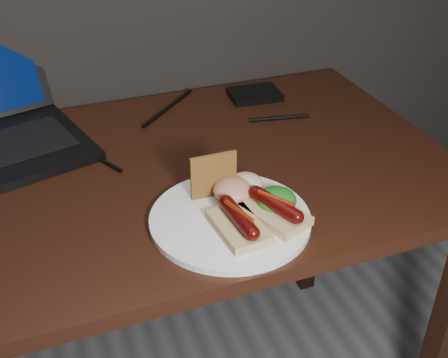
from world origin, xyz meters
TOP-DOWN VIEW (x-y plane):
  - desk at (0.00, 1.38)m, footprint 1.40×0.70m
  - hard_drive at (0.42, 1.63)m, footprint 0.13×0.10m
  - desk_cables at (0.02, 1.54)m, footprint 0.96×0.32m
  - plate at (0.18, 1.17)m, footprint 0.30×0.30m
  - bread_sausage_center at (0.18, 1.13)m, footprint 0.08×0.12m
  - bread_sausage_right at (0.25, 1.14)m, footprint 0.11×0.13m
  - crispbread at (0.18, 1.24)m, footprint 0.09×0.01m
  - salad_greens at (0.26, 1.17)m, footprint 0.07×0.07m
  - salsa_mound at (0.20, 1.22)m, footprint 0.07×0.07m
  - coleslaw_mound at (0.23, 1.23)m, footprint 0.06×0.06m

SIDE VIEW (x-z plane):
  - desk at x=0.00m, z-range 0.29..1.04m
  - desk_cables at x=0.02m, z-range 0.75..0.76m
  - plate at x=0.18m, z-range 0.75..0.76m
  - hard_drive at x=0.42m, z-range 0.75..0.77m
  - bread_sausage_center at x=0.18m, z-range 0.76..0.80m
  - bread_sausage_right at x=0.25m, z-range 0.76..0.80m
  - coleslaw_mound at x=0.23m, z-range 0.76..0.80m
  - salad_greens at x=0.26m, z-range 0.76..0.80m
  - salsa_mound at x=0.20m, z-range 0.76..0.80m
  - crispbread at x=0.18m, z-range 0.76..0.85m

